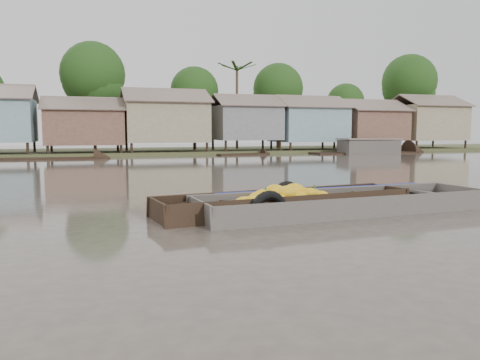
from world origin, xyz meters
name	(u,v)px	position (x,y,z in m)	size (l,w,h in m)	color
ground	(269,221)	(0.00, 0.00, 0.00)	(120.00, 120.00, 0.00)	#483F37
riverbank	(167,118)	(3.03, 31.86, 3.07)	(120.00, 12.47, 10.22)	#384723
banana_boat	(283,203)	(0.72, 0.91, 0.21)	(6.57, 2.31, 0.93)	black
viewer_boat	(346,209)	(2.19, 0.52, 0.06)	(7.48, 2.35, 0.59)	#46403C
distant_boats	(310,153)	(13.16, 24.30, 0.21)	(45.73, 16.36, 1.38)	black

